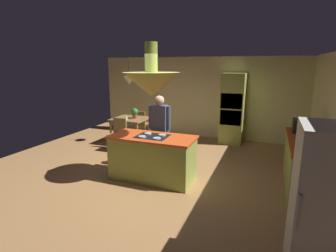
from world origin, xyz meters
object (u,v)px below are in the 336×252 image
oven_tower (232,109)px  microwave_on_counter (305,126)px  person_at_island (160,127)px  canister_flour (311,145)px  potted_plant_on_table (135,113)px  kitchen_island (153,158)px  refrigerator (330,208)px  cup_on_table (126,118)px  canister_sugar (310,141)px  dining_table (130,122)px  chair_facing_island (118,132)px  chair_by_back_wall (141,122)px

oven_tower → microwave_on_counter: bearing=-46.1°
person_at_island → canister_flour: (2.97, -0.40, 0.04)m
potted_plant_on_table → microwave_on_counter: (4.40, -0.69, 0.12)m
kitchen_island → person_at_island: person_at_island is taller
refrigerator → microwave_on_counter: bearing=89.3°
cup_on_table → canister_sugar: size_ratio=0.49×
potted_plant_on_table → cup_on_table: potted_plant_on_table is taller
dining_table → microwave_on_counter: (4.54, -0.67, 0.40)m
chair_facing_island → cup_on_table: 0.54m
oven_tower → chair_facing_island: size_ratio=2.38×
chair_facing_island → potted_plant_on_table: 0.84m
chair_by_back_wall → microwave_on_counter: 4.77m
refrigerator → canister_flour: (0.04, 1.97, 0.12)m
canister_flour → microwave_on_counter: microwave_on_counter is taller
oven_tower → person_at_island: 2.85m
refrigerator → person_at_island: 3.77m
chair_facing_island → microwave_on_counter: 4.57m
oven_tower → canister_flour: size_ratio=14.73×
chair_facing_island → chair_by_back_wall: bearing=90.0°
dining_table → canister_flour: size_ratio=7.06×
person_at_island → canister_flour: size_ratio=11.71×
person_at_island → cup_on_table: (-1.57, 1.20, -0.14)m
oven_tower → person_at_island: oven_tower is taller
kitchen_island → cup_on_table: bearing=132.3°
dining_table → refrigerator: bearing=-40.2°
kitchen_island → oven_tower: bearing=71.3°
person_at_island → canister_sugar: person_at_island is taller
microwave_on_counter → canister_sugar: bearing=-90.0°
refrigerator → oven_tower: bearing=109.0°
chair_by_back_wall → canister_flour: size_ratio=6.19×
microwave_on_counter → person_at_island: bearing=-165.6°
kitchen_island → dining_table: bearing=129.0°
chair_by_back_wall → refrigerator: bearing=135.1°
kitchen_island → canister_flour: canister_flour is taller
chair_facing_island → cup_on_table: chair_facing_island is taller
canister_flour → canister_sugar: bearing=90.0°
chair_facing_island → person_at_island: bearing=-25.5°
kitchen_island → cup_on_table: 2.55m
oven_tower → chair_by_back_wall: bearing=-170.6°
chair_by_back_wall → potted_plant_on_table: size_ratio=2.90×
refrigerator → dining_table: bearing=139.8°
dining_table → cup_on_table: cup_on_table is taller
dining_table → person_at_island: size_ratio=0.60×
oven_tower → chair_by_back_wall: 2.89m
dining_table → microwave_on_counter: 4.61m
kitchen_island → chair_facing_island: bearing=140.1°
refrigerator → person_at_island: (-2.93, 2.37, 0.08)m
cup_on_table → microwave_on_counter: size_ratio=0.20×
canister_flour → refrigerator: bearing=-91.2°
person_at_island → oven_tower: bearing=64.3°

